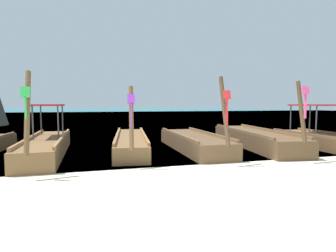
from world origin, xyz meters
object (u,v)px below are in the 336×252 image
Objects in this scene: longtail_boat_violet_ribbon at (131,142)px; longtail_boat_green_ribbon at (47,145)px; longtail_boat_pink_ribbon at (254,139)px; longtail_boat_yellow_ribbon at (324,140)px; longtail_boat_red_ribbon at (193,142)px.

longtail_boat_green_ribbon is at bearing -170.51° from longtail_boat_violet_ribbon.
longtail_boat_yellow_ribbon is (2.40, -1.15, 0.00)m from longtail_boat_pink_ribbon.
longtail_boat_violet_ribbon is at bearing 9.49° from longtail_boat_green_ribbon.
longtail_boat_green_ribbon is at bearing 173.39° from longtail_boat_yellow_ribbon.
longtail_boat_yellow_ribbon is (7.43, -1.68, 0.04)m from longtail_boat_violet_ribbon.
longtail_boat_green_ribbon reaches higher than longtail_boat_pink_ribbon.
longtail_boat_red_ribbon is 2.76m from longtail_boat_pink_ribbon.
longtail_boat_red_ribbon is at bearing -176.00° from longtail_boat_pink_ribbon.
longtail_boat_pink_ribbon is at bearing 4.00° from longtail_boat_red_ribbon.
longtail_boat_violet_ribbon is 0.97× the size of longtail_boat_pink_ribbon.
longtail_boat_violet_ribbon is 7.62m from longtail_boat_yellow_ribbon.
longtail_boat_green_ribbon is 0.96× the size of longtail_boat_violet_ribbon.
longtail_boat_violet_ribbon is at bearing 167.22° from longtail_boat_yellow_ribbon.
longtail_boat_violet_ribbon is 1.13× the size of longtail_boat_red_ribbon.
longtail_boat_pink_ribbon is at bearing -6.04° from longtail_boat_violet_ribbon.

